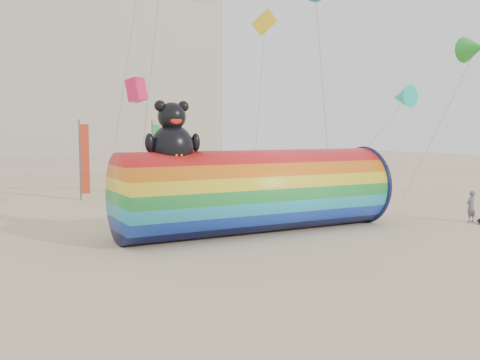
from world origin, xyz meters
name	(u,v)px	position (x,y,z in m)	size (l,w,h in m)	color
ground	(247,245)	(0.00, 0.00, 0.00)	(160.00, 160.00, 0.00)	#CCB58C
windsock_assembly	(256,189)	(1.68, 2.18, 1.90)	(12.44, 3.79, 5.74)	red
kite_handler	(471,206)	(12.21, -0.56, 0.77)	(0.56, 0.37, 1.54)	#5D5D64
festival_banners	(80,160)	(-2.96, 16.45, 2.64)	(11.83, 2.94, 5.20)	#59595E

